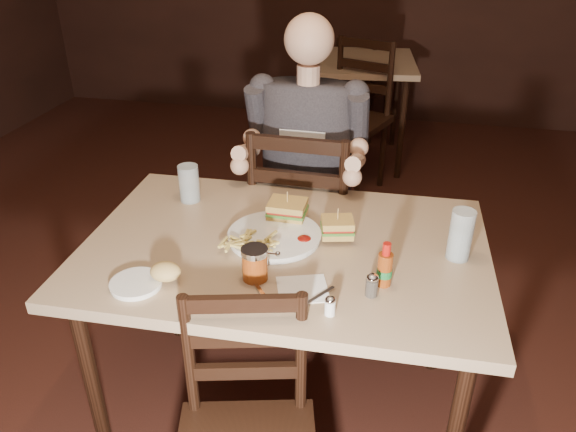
% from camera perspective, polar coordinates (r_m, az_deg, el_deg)
% --- Properties ---
extents(room_shell, '(7.00, 7.00, 7.00)m').
position_cam_1_polar(room_shell, '(1.67, -0.48, 17.00)').
color(room_shell, black).
rests_on(room_shell, ground).
extents(main_table, '(1.34, 0.91, 0.77)m').
position_cam_1_polar(main_table, '(1.89, -0.32, -4.76)').
color(main_table, tan).
rests_on(main_table, ground).
extents(bg_table, '(0.88, 0.88, 0.77)m').
position_cam_1_polar(bg_table, '(4.25, 7.12, 14.32)').
color(bg_table, tan).
rests_on(bg_table, ground).
extents(chair_far, '(0.47, 0.51, 0.99)m').
position_cam_1_polar(chair_far, '(2.53, 1.87, -0.77)').
color(chair_far, black).
rests_on(chair_far, ground).
extents(bg_chair_far, '(0.50, 0.52, 0.83)m').
position_cam_1_polar(bg_chair_far, '(4.85, 7.60, 12.90)').
color(bg_chair_far, black).
rests_on(bg_chair_far, ground).
extents(bg_chair_near, '(0.61, 0.63, 0.99)m').
position_cam_1_polar(bg_chair_near, '(3.78, 6.10, 9.57)').
color(bg_chair_near, black).
rests_on(bg_chair_near, ground).
extents(diner, '(0.52, 0.42, 0.89)m').
position_cam_1_polar(diner, '(2.29, 1.82, 8.73)').
color(diner, '#363339').
rests_on(diner, chair_far).
extents(dinner_plate, '(0.31, 0.31, 0.02)m').
position_cam_1_polar(dinner_plate, '(1.88, -1.38, -2.14)').
color(dinner_plate, white).
rests_on(dinner_plate, main_table).
extents(sandwich_left, '(0.13, 0.11, 0.11)m').
position_cam_1_polar(sandwich_left, '(1.95, -0.06, 1.28)').
color(sandwich_left, gold).
rests_on(sandwich_left, dinner_plate).
extents(sandwich_right, '(0.12, 0.11, 0.09)m').
position_cam_1_polar(sandwich_right, '(1.85, 5.05, -0.69)').
color(sandwich_right, gold).
rests_on(sandwich_right, dinner_plate).
extents(fries_pile, '(0.23, 0.17, 0.04)m').
position_cam_1_polar(fries_pile, '(1.81, -4.18, -2.56)').
color(fries_pile, '#EAD164').
rests_on(fries_pile, dinner_plate).
extents(ketchup_dollop, '(0.05, 0.05, 0.01)m').
position_cam_1_polar(ketchup_dollop, '(1.84, 1.66, -2.30)').
color(ketchup_dollop, maroon).
rests_on(ketchup_dollop, dinner_plate).
extents(glass_left, '(0.08, 0.08, 0.14)m').
position_cam_1_polar(glass_left, '(2.13, -10.02, 3.29)').
color(glass_left, silver).
rests_on(glass_left, main_table).
extents(glass_right, '(0.07, 0.07, 0.17)m').
position_cam_1_polar(glass_right, '(1.82, 17.14, -1.84)').
color(glass_right, silver).
rests_on(glass_right, main_table).
extents(hot_sauce, '(0.04, 0.04, 0.14)m').
position_cam_1_polar(hot_sauce, '(1.65, 9.84, -4.85)').
color(hot_sauce, '#83360F').
rests_on(hot_sauce, main_table).
extents(salt_shaker, '(0.03, 0.03, 0.05)m').
position_cam_1_polar(salt_shaker, '(1.55, 4.29, -9.13)').
color(salt_shaker, white).
rests_on(salt_shaker, main_table).
extents(pepper_shaker, '(0.04, 0.04, 0.07)m').
position_cam_1_polar(pepper_shaker, '(1.62, 8.51, -7.00)').
color(pepper_shaker, '#38332D').
rests_on(pepper_shaker, main_table).
extents(syrup_dispenser, '(0.08, 0.08, 0.10)m').
position_cam_1_polar(syrup_dispenser, '(1.67, -3.39, -4.86)').
color(syrup_dispenser, '#83360F').
rests_on(syrup_dispenser, main_table).
extents(napkin, '(0.18, 0.17, 0.00)m').
position_cam_1_polar(napkin, '(1.65, 1.50, -7.43)').
color(napkin, white).
rests_on(napkin, main_table).
extents(knife, '(0.13, 0.16, 0.00)m').
position_cam_1_polar(knife, '(1.63, -2.65, -7.82)').
color(knife, silver).
rests_on(knife, napkin).
extents(fork, '(0.09, 0.13, 0.00)m').
position_cam_1_polar(fork, '(1.61, 2.89, -8.29)').
color(fork, silver).
rests_on(fork, napkin).
extents(side_plate, '(0.15, 0.15, 0.01)m').
position_cam_1_polar(side_plate, '(1.72, -15.16, -6.75)').
color(side_plate, white).
rests_on(side_plate, main_table).
extents(bread_roll, '(0.09, 0.08, 0.05)m').
position_cam_1_polar(bread_roll, '(1.69, -12.33, -5.53)').
color(bread_roll, tan).
rests_on(bread_roll, side_plate).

